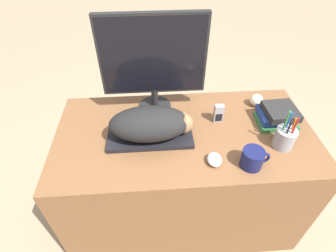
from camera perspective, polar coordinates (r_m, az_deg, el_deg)
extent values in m
cube|color=brown|center=(1.59, 3.20, -10.71)|extent=(1.30, 0.66, 0.71)
cube|color=black|center=(1.28, -3.88, -2.51)|extent=(0.41, 0.16, 0.02)
ellipsoid|color=black|center=(1.22, -4.07, 0.49)|extent=(0.38, 0.19, 0.16)
sphere|color=olive|center=(1.23, 3.43, 0.58)|extent=(0.09, 0.09, 0.09)
cone|color=olive|center=(1.18, 3.64, 1.43)|extent=(0.03, 0.03, 0.04)
cone|color=olive|center=(1.22, 3.38, 2.86)|extent=(0.03, 0.03, 0.04)
cylinder|color=black|center=(1.47, -2.83, 4.36)|extent=(0.18, 0.18, 0.02)
cylinder|color=black|center=(1.43, -2.91, 6.31)|extent=(0.04, 0.04, 0.11)
cube|color=black|center=(1.31, -3.29, 15.07)|extent=(0.52, 0.03, 0.41)
cube|color=black|center=(1.30, -3.28, 14.89)|extent=(0.50, 0.01, 0.38)
ellipsoid|color=silver|center=(1.19, 10.07, -7.19)|extent=(0.06, 0.08, 0.04)
cylinder|color=#141947|center=(1.20, 17.86, -6.74)|extent=(0.10, 0.10, 0.09)
torus|color=#141947|center=(1.22, 19.98, -6.53)|extent=(0.06, 0.01, 0.06)
cylinder|color=#939399|center=(1.33, 24.04, -2.45)|extent=(0.09, 0.09, 0.10)
cylinder|color=orange|center=(1.31, 25.35, -0.59)|extent=(0.01, 0.01, 0.12)
cylinder|color=#1E47B2|center=(1.31, 24.47, 0.16)|extent=(0.01, 0.01, 0.15)
cylinder|color=#338C38|center=(1.28, 24.03, 0.05)|extent=(0.01, 0.01, 0.17)
cylinder|color=black|center=(1.28, 24.45, -1.37)|extent=(0.01, 0.01, 0.12)
cylinder|color=#B21E1E|center=(1.29, 25.58, -0.96)|extent=(0.01, 0.01, 0.15)
sphere|color=beige|center=(1.55, 18.69, 5.36)|extent=(0.07, 0.07, 0.07)
cube|color=#99999E|center=(1.38, 10.95, 2.72)|extent=(0.05, 0.03, 0.10)
cube|color=black|center=(1.37, 11.01, 1.81)|extent=(0.03, 0.00, 0.04)
cube|color=#2D6B38|center=(1.47, 22.40, 0.96)|extent=(0.19, 0.15, 0.02)
cube|color=navy|center=(1.46, 22.14, 2.20)|extent=(0.16, 0.16, 0.04)
cube|color=black|center=(1.43, 23.32, 2.95)|extent=(0.16, 0.16, 0.04)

